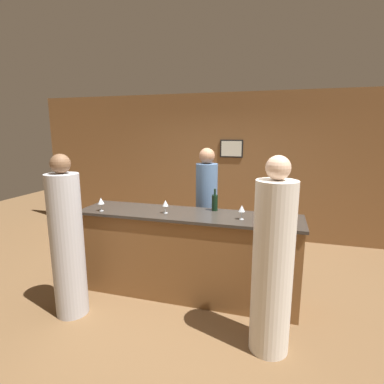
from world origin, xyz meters
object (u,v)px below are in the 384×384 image
at_px(bartender, 206,215).
at_px(wine_bottle_0, 215,202).
at_px(guest_1, 273,265).
at_px(guest_0, 67,243).

bearing_deg(bartender, wine_bottle_0, 114.76).
xyz_separation_m(bartender, guest_1, (0.97, -1.44, -0.00)).
distance_m(guest_0, wine_bottle_0, 1.80).
height_order(bartender, guest_1, guest_1).
height_order(bartender, guest_0, bartender).
xyz_separation_m(bartender, wine_bottle_0, (0.22, -0.48, 0.32)).
relative_size(bartender, guest_1, 0.99).
bearing_deg(guest_1, guest_0, -179.32).
bearing_deg(wine_bottle_0, bartender, 114.76).
bearing_deg(guest_1, wine_bottle_0, 127.95).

